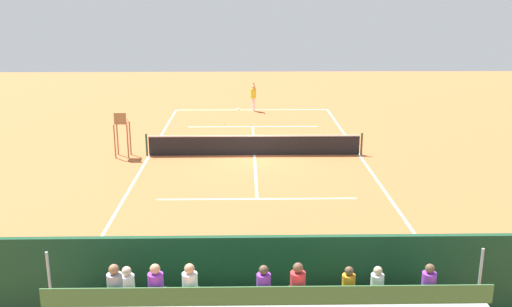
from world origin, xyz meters
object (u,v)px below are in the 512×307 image
object	(u,v)px
tennis_player	(253,96)
tennis_ball_near	(224,123)
courtside_bench	(371,276)
bleacher_stand	(262,306)
umpire_chair	(122,129)
tennis_net	(254,145)
tennis_racket	(238,109)
equipment_bag	(296,293)

from	to	relation	value
tennis_player	tennis_ball_near	distance (m)	4.17
courtside_bench	tennis_player	xyz separation A→B (m)	(2.65, -23.90, 0.46)
bleacher_stand	umpire_chair	world-z (taller)	bleacher_stand
tennis_net	tennis_racket	xyz separation A→B (m)	(0.90, -11.29, -0.49)
bleacher_stand	courtside_bench	xyz separation A→B (m)	(-2.82, -2.11, -0.42)
tennis_net	courtside_bench	size ratio (longest dim) A/B	5.72
equipment_bag	tennis_player	size ratio (longest dim) A/B	0.47
tennis_net	equipment_bag	distance (m)	13.43
courtside_bench	tennis_ball_near	bearing A→B (deg)	-77.68
tennis_player	tennis_racket	size ratio (longest dim) A/B	3.29
courtside_bench	tennis_ball_near	size ratio (longest dim) A/B	27.27
tennis_player	equipment_bag	bearing A→B (deg)	91.78
tennis_player	courtside_bench	bearing A→B (deg)	96.33
tennis_racket	tennis_net	bearing A→B (deg)	94.56
tennis_racket	tennis_ball_near	size ratio (longest dim) A/B	8.88
tennis_ball_near	tennis_net	bearing A→B (deg)	103.52
equipment_bag	tennis_racket	world-z (taller)	equipment_bag
tennis_net	tennis_ball_near	bearing A→B (deg)	-76.48
tennis_net	umpire_chair	size ratio (longest dim) A/B	4.81
tennis_net	tennis_ball_near	world-z (taller)	tennis_net
tennis_player	tennis_ball_near	xyz separation A→B (m)	(1.77, 3.65, -0.98)
tennis_net	tennis_racket	world-z (taller)	tennis_net
umpire_chair	courtside_bench	world-z (taller)	umpire_chair
bleacher_stand	tennis_player	bearing A→B (deg)	-90.37
bleacher_stand	courtside_bench	distance (m)	3.54
tennis_player	tennis_racket	bearing A→B (deg)	-33.61
tennis_net	tennis_racket	bearing A→B (deg)	-85.44
tennis_net	tennis_ball_near	size ratio (longest dim) A/B	156.06
bleacher_stand	equipment_bag	xyz separation A→B (m)	(-0.91, -1.98, -0.80)
tennis_player	tennis_ball_near	bearing A→B (deg)	64.10
tennis_racket	tennis_ball_near	world-z (taller)	tennis_ball_near
tennis_net	equipment_bag	xyz separation A→B (m)	(-0.84, 13.40, -0.32)
tennis_net	umpire_chair	distance (m)	6.25
umpire_chair	equipment_bag	size ratio (longest dim) A/B	2.38
bleacher_stand	tennis_player	world-z (taller)	bleacher_stand
tennis_net	equipment_bag	world-z (taller)	tennis_net
tennis_net	tennis_ball_near	distance (m)	7.19
bleacher_stand	tennis_player	distance (m)	26.00
umpire_chair	tennis_racket	world-z (taller)	umpire_chair
tennis_net	bleacher_stand	world-z (taller)	bleacher_stand
equipment_bag	tennis_player	distance (m)	24.05
bleacher_stand	equipment_bag	size ratio (longest dim) A/B	10.07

